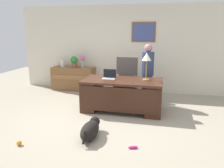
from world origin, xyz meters
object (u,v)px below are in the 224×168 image
Objects in this scene: vase_with_flowers at (82,60)px; laptop at (109,76)px; person_standing at (147,73)px; desk_lamp at (147,58)px; armchair at (126,81)px; vase_empty at (62,63)px; dog_lying at (91,129)px; potted_plant at (74,61)px; credenza at (74,78)px; dog_toy_bone at (133,147)px; dog_toy_ball at (19,143)px; desk at (122,94)px.

laptop is at bearing -50.21° from vase_with_flowers.
desk_lamp is (0.01, -0.65, 0.48)m from person_standing.
desk_lamp is (0.63, -0.91, 0.78)m from armchair.
person_standing is 7.15× the size of vase_empty.
vase_with_flowers is (-2.14, 0.83, 0.18)m from person_standing.
vase_with_flowers is at bearing 129.79° from laptop.
dog_lying is 2.17m from desk_lamp.
laptop is at bearing -44.55° from potted_plant.
desk_lamp is at bearing -27.42° from vase_empty.
vase_with_flowers is 1.08× the size of potted_plant.
potted_plant reaches higher than credenza.
person_standing is 9.30× the size of dog_toy_bone.
vase_with_flowers is 0.28m from potted_plant.
dog_lying is 1.74m from laptop.
credenza is 3.58× the size of vase_with_flowers.
potted_plant is at bearing 97.23° from dog_toy_ball.
dog_toy_ball is at bearing -76.49° from vase_empty.
potted_plant is at bearing 135.45° from laptop.
potted_plant is 4.23m from dog_toy_bone.
person_standing is at bearing 69.81° from dog_lying.
person_standing reaches higher than potted_plant.
dog_lying is 9.38× the size of dog_toy_ball.
person_standing is at bearing 55.77° from dog_toy_ball.
desk is 2.28× the size of dog_lying.
person_standing is 17.89× the size of dog_toy_ball.
armchair is at bearing -17.67° from potted_plant.
credenza is 2.64m from person_standing.
laptop is at bearing -105.44° from armchair.
dog_lying is at bearing -88.69° from laptop.
armchair reaches higher than dog_toy_bone.
potted_plant reaches higher than dog_lying.
person_standing reaches higher than armchair.
dog_toy_bone is (2.45, -3.36, -0.35)m from credenza.
desk is at bearing 78.75° from dog_lying.
armchair is 5.34× the size of vase_empty.
desk is 1.88m from dog_toy_bone.
person_standing is 4.97× the size of laptop.
potted_plant is at bearing 116.80° from dog_lying.
person_standing is 3.55m from dog_toy_ball.
dog_toy_ball is at bearing -87.03° from vase_with_flowers.
dog_lying is at bearing -95.01° from armchair.
dog_toy_ball is (-1.11, -0.58, -0.11)m from dog_lying.
potted_plant is (-1.80, 0.57, 0.43)m from armchair.
laptop reaches higher than dog_lying.
person_standing reaches higher than laptop.
potted_plant reaches higher than vase_empty.
credenza is 1.17× the size of armchair.
person_standing reaches higher than vase_with_flowers.
laptop reaches higher than dog_toy_ball.
dog_toy_ball is (-1.41, -2.10, -0.38)m from desk.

